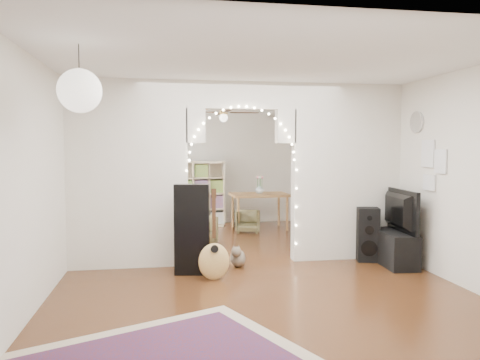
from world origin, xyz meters
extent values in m
plane|color=black|center=(0.00, 0.00, 0.00)|extent=(7.50, 7.50, 0.00)
cube|color=white|center=(0.00, 0.00, 2.70)|extent=(5.00, 7.50, 0.02)
cube|color=silver|center=(0.00, 3.75, 1.35)|extent=(5.00, 0.02, 2.70)
cube|color=silver|center=(0.00, -3.75, 1.35)|extent=(5.00, 0.02, 2.70)
cube|color=silver|center=(-2.50, 0.00, 1.35)|extent=(0.02, 7.50, 2.70)
cube|color=silver|center=(2.50, 0.00, 1.35)|extent=(0.02, 7.50, 2.70)
cube|color=silver|center=(-1.65, 0.00, 1.35)|extent=(1.70, 0.20, 2.70)
cube|color=silver|center=(1.65, 0.00, 1.35)|extent=(1.70, 0.20, 2.70)
cube|color=silver|center=(0.00, 0.00, 2.50)|extent=(1.60, 0.20, 0.40)
cube|color=white|center=(-2.47, 1.80, 1.50)|extent=(0.04, 1.20, 1.40)
cylinder|color=white|center=(2.48, -0.60, 2.10)|extent=(0.03, 0.31, 0.31)
sphere|color=white|center=(-1.90, -2.40, 2.25)|extent=(0.40, 0.40, 0.40)
cube|color=black|center=(-0.77, -0.56, 0.62)|extent=(0.49, 0.24, 1.24)
ellipsoid|color=tan|center=(-0.51, -0.88, 0.43)|extent=(0.42, 0.18, 0.49)
cube|color=black|center=(-0.51, -0.88, 0.83)|extent=(0.05, 0.04, 0.56)
cube|color=black|center=(-0.51, -0.88, 1.14)|extent=(0.06, 0.04, 0.12)
ellipsoid|color=brown|center=(-0.09, -0.25, 0.13)|extent=(0.32, 0.40, 0.25)
sphere|color=brown|center=(-0.14, -0.39, 0.25)|extent=(0.18, 0.18, 0.15)
cone|color=brown|center=(-0.17, -0.39, 0.32)|extent=(0.05, 0.05, 0.05)
cone|color=brown|center=(-0.10, -0.39, 0.32)|extent=(0.05, 0.05, 0.05)
cylinder|color=brown|center=(-0.03, -0.07, 0.04)|extent=(0.11, 0.23, 0.08)
cube|color=black|center=(1.92, -0.25, 0.41)|extent=(0.38, 0.35, 0.82)
cylinder|color=black|center=(1.88, -0.39, 0.23)|extent=(0.23, 0.08, 0.24)
cylinder|color=black|center=(1.88, -0.39, 0.50)|extent=(0.13, 0.05, 0.13)
cylinder|color=black|center=(1.88, -0.39, 0.68)|extent=(0.08, 0.04, 0.07)
cube|color=black|center=(2.20, -0.50, 0.25)|extent=(0.47, 1.02, 0.50)
imported|color=black|center=(2.20, -0.50, 0.81)|extent=(0.21, 1.08, 0.62)
cube|color=#C7B390|center=(-0.49, 3.50, 0.72)|extent=(1.43, 0.65, 1.43)
cube|color=brown|center=(0.87, 2.81, 0.73)|extent=(1.22, 0.84, 0.05)
cylinder|color=brown|center=(0.36, 2.48, 0.35)|extent=(0.05, 0.05, 0.70)
cylinder|color=brown|center=(1.40, 2.51, 0.35)|extent=(0.05, 0.05, 0.70)
cylinder|color=brown|center=(0.34, 3.12, 0.35)|extent=(0.05, 0.05, 0.70)
cylinder|color=brown|center=(1.38, 3.15, 0.35)|extent=(0.05, 0.05, 0.70)
imported|color=silver|center=(0.87, 2.81, 0.85)|extent=(0.19, 0.19, 0.19)
imported|color=#494124|center=(-0.57, 1.38, 0.27)|extent=(0.74, 0.75, 0.54)
imported|color=#494124|center=(0.55, 2.43, 0.22)|extent=(0.58, 0.59, 0.45)
camera|label=1|loc=(-1.17, -6.88, 1.74)|focal=35.00mm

